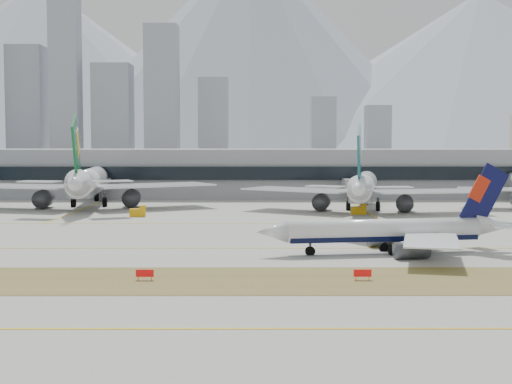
{
  "coord_description": "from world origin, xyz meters",
  "views": [
    {
      "loc": [
        7.94,
        -118.62,
        16.81
      ],
      "look_at": [
        8.33,
        18.0,
        7.5
      ],
      "focal_mm": 50.0,
      "sensor_mm": 36.0,
      "label": 1
    }
  ],
  "objects_px": {
    "widebody_eva": "(88,183)",
    "taxiing_airliner": "(393,231)",
    "terminal": "(230,172)",
    "widebody_cathay": "(363,188)"
  },
  "relations": [
    {
      "from": "terminal",
      "to": "taxiing_airliner",
      "type": "bearing_deg",
      "value": -76.81
    },
    {
      "from": "widebody_eva",
      "to": "widebody_cathay",
      "type": "distance_m",
      "value": 71.79
    },
    {
      "from": "widebody_eva",
      "to": "widebody_cathay",
      "type": "relative_size",
      "value": 1.12
    },
    {
      "from": "taxiing_airliner",
      "to": "widebody_cathay",
      "type": "bearing_deg",
      "value": -103.79
    },
    {
      "from": "widebody_eva",
      "to": "taxiing_airliner",
      "type": "bearing_deg",
      "value": -147.27
    },
    {
      "from": "widebody_eva",
      "to": "widebody_cathay",
      "type": "height_order",
      "value": "widebody_eva"
    },
    {
      "from": "taxiing_airliner",
      "to": "terminal",
      "type": "relative_size",
      "value": 0.15
    },
    {
      "from": "taxiing_airliner",
      "to": "widebody_cathay",
      "type": "distance_m",
      "value": 69.17
    },
    {
      "from": "taxiing_airliner",
      "to": "terminal",
      "type": "xyz_separation_m",
      "value": [
        -29.27,
        124.94,
        4.13
      ]
    },
    {
      "from": "taxiing_airliner",
      "to": "terminal",
      "type": "bearing_deg",
      "value": -85.67
    }
  ]
}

